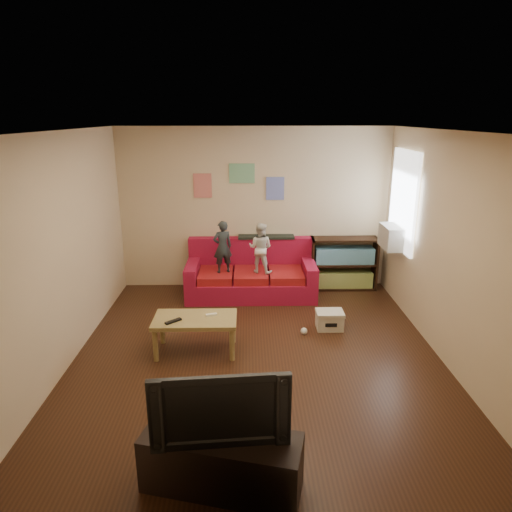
{
  "coord_description": "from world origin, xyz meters",
  "views": [
    {
      "loc": [
        -0.11,
        -5.05,
        2.86
      ],
      "look_at": [
        0.0,
        0.8,
        1.05
      ],
      "focal_mm": 32.0,
      "sensor_mm": 36.0,
      "label": 1
    }
  ],
  "objects_px": {
    "tv_stand": "(222,462)",
    "file_box": "(329,320)",
    "sofa": "(251,276)",
    "television": "(220,404)",
    "bookshelf": "(343,266)",
    "child_a": "(223,247)",
    "child_b": "(260,248)",
    "coffee_table": "(195,323)"
  },
  "relations": [
    {
      "from": "tv_stand",
      "to": "file_box",
      "type": "bearing_deg",
      "value": 78.2
    },
    {
      "from": "sofa",
      "to": "television",
      "type": "height_order",
      "value": "television"
    },
    {
      "from": "bookshelf",
      "to": "television",
      "type": "height_order",
      "value": "television"
    },
    {
      "from": "child_a",
      "to": "child_b",
      "type": "bearing_deg",
      "value": 161.47
    },
    {
      "from": "sofa",
      "to": "file_box",
      "type": "relative_size",
      "value": 5.56
    },
    {
      "from": "child_a",
      "to": "coffee_table",
      "type": "relative_size",
      "value": 0.82
    },
    {
      "from": "file_box",
      "to": "television",
      "type": "relative_size",
      "value": 0.36
    },
    {
      "from": "child_b",
      "to": "coffee_table",
      "type": "height_order",
      "value": "child_b"
    },
    {
      "from": "file_box",
      "to": "television",
      "type": "distance_m",
      "value": 3.2
    },
    {
      "from": "television",
      "to": "tv_stand",
      "type": "bearing_deg",
      "value": 0.0
    },
    {
      "from": "coffee_table",
      "to": "file_box",
      "type": "height_order",
      "value": "coffee_table"
    },
    {
      "from": "tv_stand",
      "to": "child_a",
      "type": "bearing_deg",
      "value": 106.39
    },
    {
      "from": "sofa",
      "to": "child_b",
      "type": "bearing_deg",
      "value": -49.25
    },
    {
      "from": "child_b",
      "to": "television",
      "type": "bearing_deg",
      "value": 105.04
    },
    {
      "from": "tv_stand",
      "to": "television",
      "type": "relative_size",
      "value": 1.2
    },
    {
      "from": "coffee_table",
      "to": "bookshelf",
      "type": "xyz_separation_m",
      "value": [
        2.29,
        2.17,
        0.0
      ]
    },
    {
      "from": "sofa",
      "to": "file_box",
      "type": "bearing_deg",
      "value": -51.07
    },
    {
      "from": "coffee_table",
      "to": "tv_stand",
      "type": "xyz_separation_m",
      "value": [
        0.44,
        -2.22,
        -0.16
      ]
    },
    {
      "from": "child_a",
      "to": "television",
      "type": "distance_m",
      "value": 4.0
    },
    {
      "from": "child_a",
      "to": "bookshelf",
      "type": "distance_m",
      "value": 2.12
    },
    {
      "from": "coffee_table",
      "to": "tv_stand",
      "type": "relative_size",
      "value": 0.82
    },
    {
      "from": "child_b",
      "to": "television",
      "type": "relative_size",
      "value": 0.77
    },
    {
      "from": "file_box",
      "to": "tv_stand",
      "type": "bearing_deg",
      "value": -115.59
    },
    {
      "from": "sofa",
      "to": "file_box",
      "type": "height_order",
      "value": "sofa"
    },
    {
      "from": "child_b",
      "to": "file_box",
      "type": "bearing_deg",
      "value": 149.68
    },
    {
      "from": "file_box",
      "to": "tv_stand",
      "type": "height_order",
      "value": "tv_stand"
    },
    {
      "from": "child_b",
      "to": "television",
      "type": "distance_m",
      "value": 4.01
    },
    {
      "from": "coffee_table",
      "to": "sofa",
      "type": "bearing_deg",
      "value": 69.88
    },
    {
      "from": "bookshelf",
      "to": "file_box",
      "type": "distance_m",
      "value": 1.67
    },
    {
      "from": "child_a",
      "to": "tv_stand",
      "type": "relative_size",
      "value": 0.67
    },
    {
      "from": "child_a",
      "to": "child_b",
      "type": "height_order",
      "value": "child_a"
    },
    {
      "from": "child_b",
      "to": "bookshelf",
      "type": "bearing_deg",
      "value": -143.37
    },
    {
      "from": "sofa",
      "to": "child_a",
      "type": "xyz_separation_m",
      "value": [
        -0.45,
        -0.17,
        0.55
      ]
    },
    {
      "from": "coffee_table",
      "to": "bookshelf",
      "type": "bearing_deg",
      "value": 43.48
    },
    {
      "from": "sofa",
      "to": "coffee_table",
      "type": "xyz_separation_m",
      "value": [
        -0.71,
        -1.95,
        0.09
      ]
    },
    {
      "from": "coffee_table",
      "to": "television",
      "type": "distance_m",
      "value": 2.29
    },
    {
      "from": "sofa",
      "to": "child_b",
      "type": "xyz_separation_m",
      "value": [
        0.15,
        -0.17,
        0.54
      ]
    },
    {
      "from": "child_a",
      "to": "bookshelf",
      "type": "height_order",
      "value": "child_a"
    },
    {
      "from": "child_a",
      "to": "television",
      "type": "height_order",
      "value": "child_a"
    },
    {
      "from": "bookshelf",
      "to": "tv_stand",
      "type": "bearing_deg",
      "value": -112.85
    },
    {
      "from": "file_box",
      "to": "child_b",
      "type": "bearing_deg",
      "value": 128.66
    },
    {
      "from": "child_b",
      "to": "coffee_table",
      "type": "relative_size",
      "value": 0.79
    }
  ]
}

